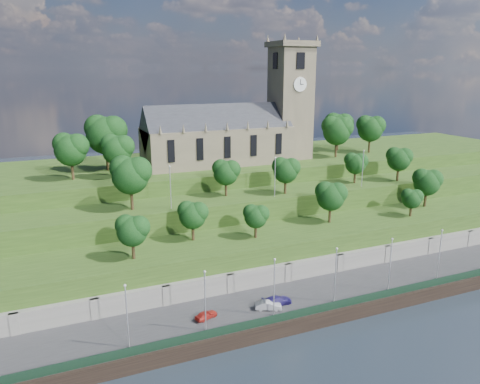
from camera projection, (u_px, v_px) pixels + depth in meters
name	position (u px, v px, depth m)	size (l,w,h in m)	color
ground	(354.00, 319.00, 68.15)	(320.00, 320.00, 0.00)	#1C242D
promenade	(332.00, 295.00, 73.23)	(160.00, 12.00, 2.00)	#2D2D30
quay_wall	(355.00, 312.00, 67.82)	(160.00, 0.50, 2.20)	black
fence	(353.00, 301.00, 68.02)	(160.00, 0.10, 1.20)	black
retaining_wall	(312.00, 271.00, 78.16)	(160.00, 2.10, 5.00)	slate
embankment_lower	(294.00, 251.00, 83.14)	(160.00, 12.00, 8.00)	#294517
embankment_upper	(267.00, 222.00, 92.41)	(160.00, 10.00, 12.00)	#294517
hilltop	(228.00, 190.00, 110.70)	(160.00, 32.00, 15.00)	#294517
church	(237.00, 128.00, 103.59)	(38.60, 12.35, 27.60)	brown
trees_lower	(313.00, 200.00, 82.72)	(65.47, 8.90, 7.86)	#2F2212
trees_upper	(257.00, 168.00, 87.70)	(62.46, 7.79, 9.32)	#2F2212
trees_hilltop	(233.00, 133.00, 102.41)	(76.97, 16.03, 11.41)	#2F2212
lamp_posts_promenade	(336.00, 271.00, 67.85)	(60.36, 0.36, 8.55)	#B2B2B7
lamp_posts_upper	(275.00, 174.00, 87.08)	(40.36, 0.36, 7.56)	#B2B2B7
car_left	(206.00, 315.00, 64.30)	(1.33, 3.30, 1.12)	#AA241C
car_middle	(268.00, 305.00, 66.71)	(1.31, 3.76, 1.24)	#9E9FA3
car_right	(277.00, 300.00, 68.06)	(1.82, 4.48, 1.30)	navy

